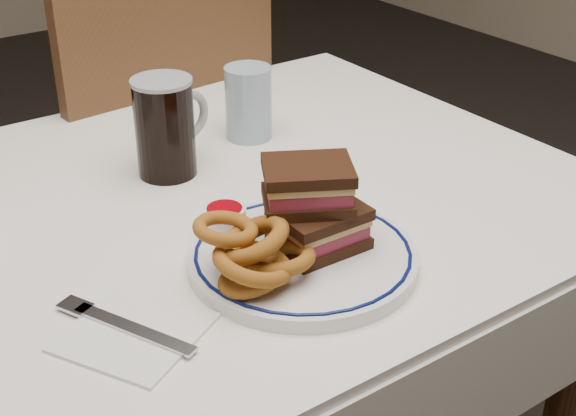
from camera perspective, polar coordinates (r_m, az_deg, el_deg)
dining_table at (r=1.17m, az=-9.04°, el=-4.95°), size 1.27×0.87×0.75m
chair_far at (r=1.74m, az=-9.86°, el=2.64°), size 0.49×0.49×0.98m
main_plate at (r=0.99m, az=1.06°, el=-3.49°), size 0.28×0.28×0.02m
reuben_sandwich at (r=0.97m, az=1.83°, el=0.11°), size 0.13×0.13×0.11m
onion_rings_main at (r=0.92m, az=-2.39°, el=-3.15°), size 0.13×0.13×0.09m
ketchup_ramekin at (r=1.02m, az=-4.52°, el=-0.69°), size 0.06×0.06×0.03m
beer_mug at (r=1.20m, az=-8.65°, el=5.79°), size 0.13×0.09×0.15m
water_glass at (r=1.32m, az=-2.83°, el=7.48°), size 0.08×0.08×0.12m
napkin_fork at (r=0.90m, az=-11.05°, el=-8.55°), size 0.19×0.19×0.01m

